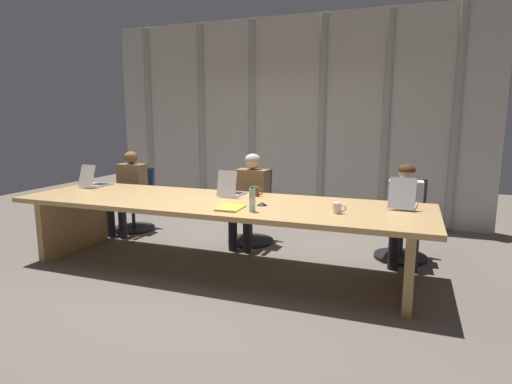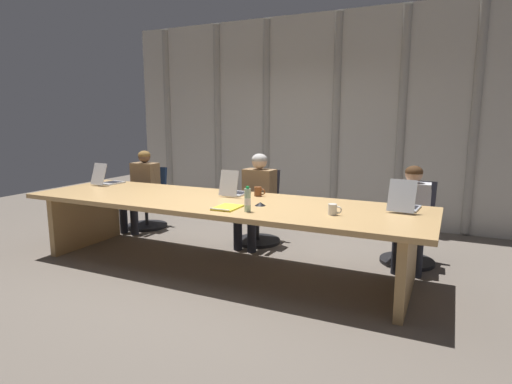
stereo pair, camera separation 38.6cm
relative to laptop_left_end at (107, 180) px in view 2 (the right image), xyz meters
name	(u,v)px [view 2 (the right image)]	position (x,y,z in m)	size (l,w,h in m)	color
ground_plane	(219,267)	(1.88, -0.32, -0.81)	(12.38, 12.38, 0.00)	#6B6056
conference_table	(218,213)	(1.88, -0.32, -0.19)	(4.41, 1.26, 0.76)	tan
curtain_backdrop	(301,120)	(1.88, 2.34, 0.78)	(6.19, 0.17, 3.20)	beige
laptop_left_end	(107,180)	(0.00, 0.00, 0.00)	(0.25, 0.41, 0.29)	#BCBCC1
laptop_left_mid	(234,190)	(1.90, 0.01, 0.00)	(0.22, 0.38, 0.30)	#BCBCC1
laptop_center	(404,204)	(3.75, 0.02, 0.00)	(0.28, 0.45, 0.31)	#A8ADB7
office_chair_left_end	(148,205)	(0.01, 0.78, -0.48)	(0.60, 0.60, 0.89)	navy
office_chair_left_mid	(259,216)	(1.86, 0.78, -0.47)	(0.60, 0.60, 0.95)	#2D2D38
office_chair_center	(410,233)	(3.75, 0.78, -0.47)	(0.60, 0.61, 0.92)	#2D2D38
person_left_end	(142,186)	(0.04, 0.62, -0.17)	(0.40, 0.55, 1.16)	olive
person_left_mid	(256,194)	(1.89, 0.63, -0.15)	(0.43, 0.56, 1.18)	olive
person_center	(411,211)	(3.76, 0.62, -0.19)	(0.39, 0.56, 1.12)	silver
water_bottle_primary	(248,200)	(2.42, -0.68, 0.05)	(0.06, 0.06, 0.24)	#ADD1B2
coffee_mug_near	(333,209)	(3.18, -0.47, -0.01)	(0.13, 0.08, 0.10)	white
coffee_mug_far	(258,191)	(2.17, 0.08, 0.00)	(0.13, 0.08, 0.10)	brown
conference_mic_left_side	(260,204)	(2.41, -0.38, -0.04)	(0.11, 0.11, 0.04)	black
spiral_notepad	(227,208)	(2.17, -0.64, -0.05)	(0.23, 0.31, 0.03)	yellow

